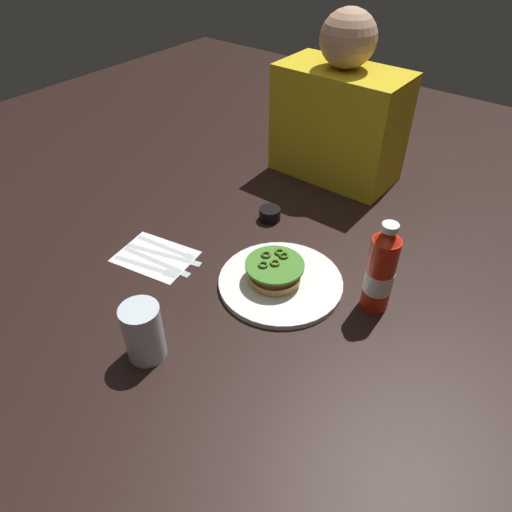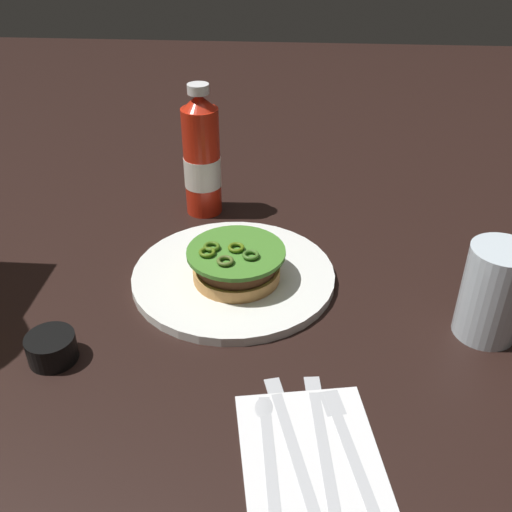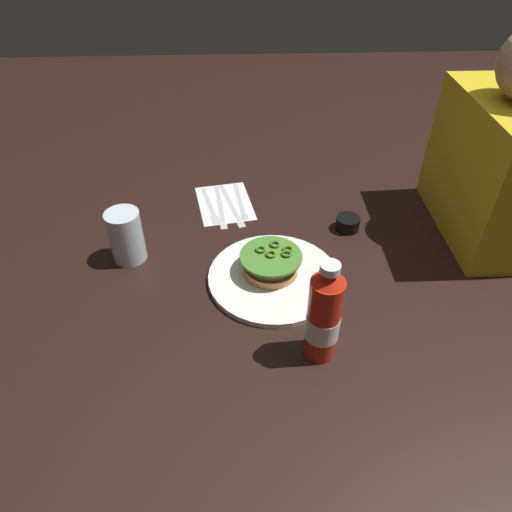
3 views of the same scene
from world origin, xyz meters
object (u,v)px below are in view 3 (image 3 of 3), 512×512
(fork_utensil, at_px, (211,208))
(diner_person, at_px, (502,158))
(water_glass, at_px, (126,236))
(condiment_cup, at_px, (348,223))
(burger_sandwich, at_px, (271,263))
(napkin, at_px, (225,203))
(dinner_plate, at_px, (274,277))
(spoon_utensil, at_px, (241,206))
(butter_knife, at_px, (221,208))
(ketchup_bottle, at_px, (324,317))
(steak_knife, at_px, (232,207))

(fork_utensil, bearing_deg, diner_person, 81.02)
(water_glass, bearing_deg, condiment_cup, 99.51)
(burger_sandwich, bearing_deg, napkin, -160.22)
(fork_utensil, bearing_deg, dinner_plate, 27.66)
(fork_utensil, bearing_deg, napkin, 124.89)
(condiment_cup, height_order, napkin, condiment_cup)
(napkin, xyz_separation_m, diner_person, (0.13, 0.64, 0.19))
(condiment_cup, relative_size, spoon_utensil, 0.32)
(butter_knife, xyz_separation_m, diner_person, (0.10, 0.65, 0.19))
(burger_sandwich, relative_size, butter_knife, 0.66)
(dinner_plate, bearing_deg, ketchup_bottle, 19.54)
(ketchup_bottle, distance_m, butter_knife, 0.53)
(burger_sandwich, bearing_deg, water_glass, -103.36)
(spoon_utensil, bearing_deg, water_glass, -53.62)
(ketchup_bottle, bearing_deg, water_glass, -126.21)
(condiment_cup, xyz_separation_m, napkin, (-0.13, -0.31, -0.02))
(condiment_cup, bearing_deg, ketchup_bottle, -18.33)
(condiment_cup, relative_size, steak_knife, 0.29)
(napkin, bearing_deg, fork_utensil, -55.11)
(ketchup_bottle, bearing_deg, butter_knife, -158.08)
(steak_knife, xyz_separation_m, spoon_utensil, (-0.00, 0.02, -0.00))
(steak_knife, bearing_deg, fork_utensil, -87.67)
(napkin, distance_m, butter_knife, 0.03)
(ketchup_bottle, height_order, butter_knife, ketchup_bottle)
(condiment_cup, xyz_separation_m, spoon_utensil, (-0.11, -0.26, -0.01))
(condiment_cup, distance_m, spoon_utensil, 0.28)
(burger_sandwich, xyz_separation_m, diner_person, (-0.16, 0.53, 0.16))
(burger_sandwich, xyz_separation_m, fork_utensil, (-0.27, -0.14, -0.03))
(water_glass, distance_m, diner_person, 0.87)
(burger_sandwich, xyz_separation_m, condiment_cup, (-0.17, 0.20, -0.02))
(dinner_plate, bearing_deg, condiment_cup, 132.07)
(diner_person, bearing_deg, ketchup_bottle, -50.47)
(dinner_plate, relative_size, water_glass, 2.32)
(fork_utensil, distance_m, butter_knife, 0.03)
(water_glass, height_order, diner_person, diner_person)
(condiment_cup, bearing_deg, burger_sandwich, -51.04)
(butter_knife, bearing_deg, water_glass, -48.11)
(burger_sandwich, height_order, water_glass, water_glass)
(burger_sandwich, height_order, fork_utensil, burger_sandwich)
(burger_sandwich, distance_m, butter_knife, 0.29)
(burger_sandwich, xyz_separation_m, spoon_utensil, (-0.27, -0.06, -0.03))
(steak_knife, bearing_deg, butter_knife, -80.21)
(fork_utensil, bearing_deg, water_glass, -43.85)
(dinner_plate, distance_m, diner_person, 0.59)
(fork_utensil, bearing_deg, ketchup_bottle, 24.38)
(condiment_cup, bearing_deg, napkin, -112.25)
(fork_utensil, height_order, diner_person, diner_person)
(water_glass, xyz_separation_m, butter_knife, (-0.19, 0.21, -0.06))
(dinner_plate, xyz_separation_m, condiment_cup, (-0.18, 0.20, 0.01))
(butter_knife, bearing_deg, fork_utensil, -96.85)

